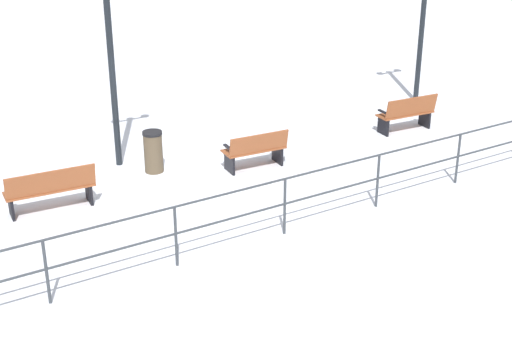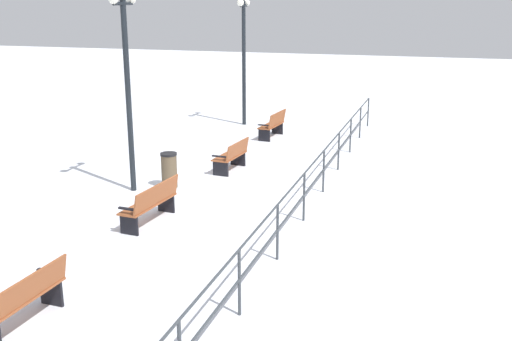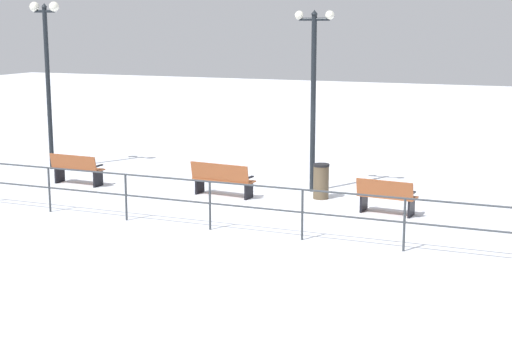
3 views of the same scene
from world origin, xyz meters
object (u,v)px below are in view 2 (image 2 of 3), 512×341
Objects in this scene: bench_fourth at (24,298)px; lamppost_middle at (127,71)px; bench_third at (151,202)px; trash_bin at (169,170)px; bench_nearest at (273,124)px; bench_second at (232,156)px; lamppost_near at (244,46)px.

bench_fourth is 0.32× the size of lamppost_middle.
bench_third is at bearing -84.96° from bench_fourth.
trash_bin is (-0.76, -0.49, -2.53)m from lamppost_middle.
bench_nearest is at bearing -98.49° from trash_bin.
lamppost_middle is at bearing 58.70° from bench_second.
bench_second is 0.29× the size of lamppost_middle.
bench_nearest is at bearing -87.54° from bench_fourth.
bench_second is (-0.06, 4.38, -0.04)m from bench_nearest.
lamppost_middle reaches higher than bench_third.
bench_nearest reaches higher than trash_bin.
bench_third is 11.07m from lamppost_near.
bench_third is 1.11× the size of bench_fourth.
bench_nearest is 8.77m from bench_third.
bench_nearest is 6.39m from trash_bin.
bench_fourth is at bearing 97.35° from bench_third.
bench_fourth is (-0.20, 4.38, -0.01)m from bench_third.
bench_second is 8.76m from bench_fourth.
bench_second is at bearing -126.01° from lamppost_middle.
trash_bin is at bearing 95.31° from lamppost_near.
lamppost_near is at bearing -81.08° from bench_fourth.
trash_bin reaches higher than bench_fourth.
lamppost_near is 0.97× the size of lamppost_middle.
bench_third is 2.56m from trash_bin.
bench_fourth is 15.36m from lamppost_near.
lamppost_middle is (1.72, -6.33, 2.52)m from bench_fourth.
lamppost_middle is (1.77, 2.43, 2.55)m from bench_second.
bench_fourth is 6.89m from trash_bin.
lamppost_middle is at bearing -47.46° from bench_third.
lamppost_middle is at bearing 90.00° from lamppost_near.
trash_bin is (1.00, 1.94, 0.02)m from bench_second.
trash_bin is at bearing -68.20° from bench_third.
lamppost_middle is (1.71, 6.81, 2.52)m from bench_nearest.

